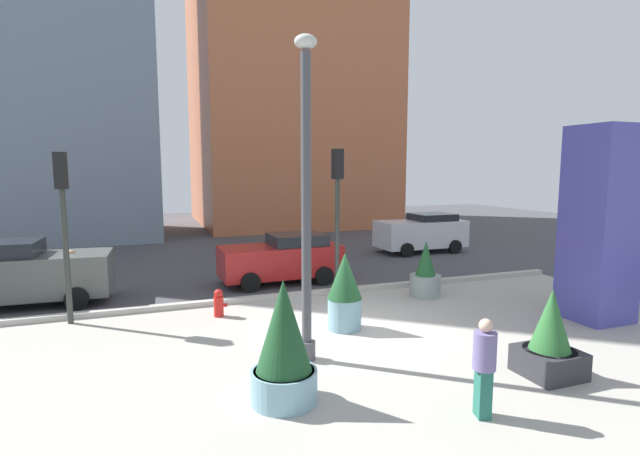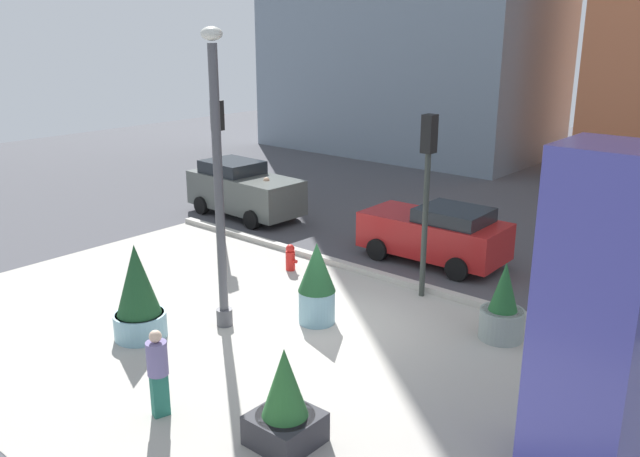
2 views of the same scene
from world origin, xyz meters
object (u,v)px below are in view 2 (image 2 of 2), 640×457
(lamp_post, at_px, (219,190))
(traffic_light_corner, at_px, (427,177))
(traffic_light_far_side, at_px, (219,147))
(potted_plant_near_right, at_px, (138,296))
(art_pillar_blue, at_px, (595,322))
(fire_hydrant, at_px, (290,258))
(car_intersection, at_px, (244,189))
(pedestrian_on_sidewalk, at_px, (158,369))
(pedestrian_crossing, at_px, (267,198))
(potted_plant_curbside, at_px, (317,283))
(potted_plant_near_left, at_px, (285,404))
(potted_plant_mid_plaza, at_px, (503,309))
(car_passing_lane, at_px, (436,233))

(lamp_post, bearing_deg, traffic_light_corner, 60.59)
(traffic_light_far_side, bearing_deg, lamp_post, -41.13)
(potted_plant_near_right, height_order, traffic_light_far_side, traffic_light_far_side)
(art_pillar_blue, xyz_separation_m, fire_hydrant, (-9.21, 3.61, -2.14))
(art_pillar_blue, height_order, fire_hydrant, art_pillar_blue)
(car_intersection, relative_size, pedestrian_on_sidewalk, 2.76)
(traffic_light_far_side, height_order, pedestrian_on_sidewalk, traffic_light_far_side)
(fire_hydrant, bearing_deg, art_pillar_blue, -21.40)
(fire_hydrant, xyz_separation_m, car_intersection, (-5.04, 3.00, 0.58))
(traffic_light_far_side, height_order, pedestrian_crossing, traffic_light_far_side)
(potted_plant_near_right, distance_m, traffic_light_corner, 7.14)
(lamp_post, relative_size, potted_plant_curbside, 3.39)
(potted_plant_near_left, xyz_separation_m, traffic_light_far_side, (-8.99, 6.62, 2.22))
(potted_plant_mid_plaza, relative_size, traffic_light_corner, 0.39)
(lamp_post, bearing_deg, potted_plant_near_left, -29.68)
(potted_plant_curbside, distance_m, traffic_light_corner, 3.69)
(potted_plant_mid_plaza, xyz_separation_m, fire_hydrant, (-6.30, 0.12, -0.32))
(potted_plant_curbside, relative_size, fire_hydrant, 2.54)
(traffic_light_corner, distance_m, pedestrian_crossing, 8.16)
(potted_plant_near_left, relative_size, fire_hydrant, 2.26)
(potted_plant_near_right, distance_m, traffic_light_far_side, 7.36)
(art_pillar_blue, distance_m, traffic_light_corner, 7.06)
(art_pillar_blue, distance_m, pedestrian_crossing, 14.69)
(pedestrian_on_sidewalk, bearing_deg, potted_plant_near_left, 20.39)
(potted_plant_near_left, distance_m, potted_plant_curbside, 4.61)
(potted_plant_near_left, xyz_separation_m, potted_plant_near_right, (-5.01, 0.75, 0.25))
(traffic_light_far_side, relative_size, pedestrian_crossing, 2.76)
(potted_plant_mid_plaza, distance_m, pedestrian_on_sidewalk, 7.29)
(art_pillar_blue, relative_size, traffic_light_far_side, 1.16)
(lamp_post, height_order, car_passing_lane, lamp_post)
(art_pillar_blue, relative_size, pedestrian_crossing, 3.19)
(potted_plant_curbside, height_order, car_intersection, potted_plant_curbside)
(fire_hydrant, relative_size, pedestrian_on_sidewalk, 0.47)
(art_pillar_blue, height_order, potted_plant_near_left, art_pillar_blue)
(art_pillar_blue, bearing_deg, car_passing_lane, 133.96)
(pedestrian_on_sidewalk, relative_size, pedestrian_crossing, 1.03)
(potted_plant_mid_plaza, height_order, potted_plant_near_left, potted_plant_mid_plaza)
(lamp_post, xyz_separation_m, car_passing_lane, (1.38, 6.74, -2.30))
(pedestrian_on_sidewalk, bearing_deg, car_intersection, 130.23)
(car_passing_lane, bearing_deg, art_pillar_blue, -46.04)
(fire_hydrant, distance_m, car_intersection, 5.89)
(potted_plant_mid_plaza, height_order, traffic_light_far_side, traffic_light_far_side)
(potted_plant_curbside, xyz_separation_m, traffic_light_far_side, (-6.39, 2.82, 1.97))
(potted_plant_curbside, distance_m, car_passing_lane, 5.27)
(traffic_light_corner, height_order, pedestrian_on_sidewalk, traffic_light_corner)
(car_passing_lane, bearing_deg, lamp_post, -101.53)
(traffic_light_far_side, bearing_deg, fire_hydrant, -11.55)
(traffic_light_corner, height_order, car_passing_lane, traffic_light_corner)
(lamp_post, bearing_deg, potted_plant_near_right, -120.63)
(potted_plant_near_left, bearing_deg, fire_hydrant, 132.34)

